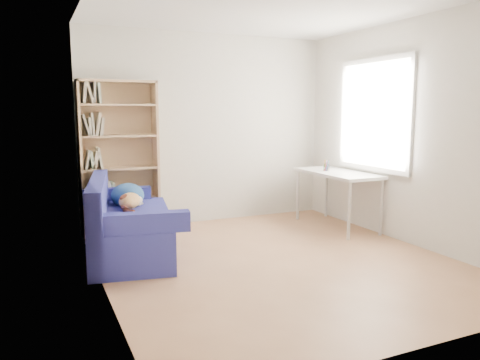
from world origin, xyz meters
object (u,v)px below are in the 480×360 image
desk (337,177)px  pen_cup (326,167)px  bookshelf (119,164)px  sofa (127,224)px

desk → pen_cup: pen_cup is taller
bookshelf → pen_cup: size_ratio=12.68×
sofa → bookshelf: bookshelf is taller
bookshelf → pen_cup: 2.72m
sofa → pen_cup: bearing=14.4°
bookshelf → desk: bearing=-18.4°
sofa → bookshelf: (0.11, 0.94, 0.56)m
desk → sofa: bearing=-179.1°
bookshelf → pen_cup: bearing=-15.8°
sofa → bookshelf: size_ratio=0.96×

